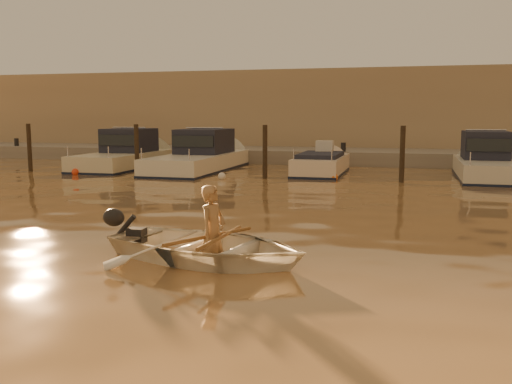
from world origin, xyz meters
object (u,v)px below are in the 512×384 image
(moored_boat_1, at_px, (123,154))
(moored_boat_2, at_px, (199,156))
(person, at_px, (213,233))
(moored_boat_4, at_px, (486,162))
(dinghy, at_px, (208,246))
(waterfront_building, at_px, (324,114))
(moored_boat_3, at_px, (321,168))

(moored_boat_1, bearing_deg, moored_boat_2, 0.00)
(person, xyz_separation_m, moored_boat_4, (5.78, 14.29, 0.14))
(dinghy, relative_size, moored_boat_4, 0.55)
(moored_boat_2, bearing_deg, moored_boat_4, 0.00)
(dinghy, xyz_separation_m, waterfront_building, (-1.95, 25.27, 2.16))
(person, height_order, moored_boat_2, moored_boat_2)
(moored_boat_2, bearing_deg, moored_boat_3, 0.00)
(waterfront_building, bearing_deg, person, -85.38)
(moored_boat_3, bearing_deg, person, -88.19)
(person, distance_m, waterfront_building, 25.44)
(moored_boat_1, relative_size, moored_boat_3, 1.30)
(moored_boat_2, xyz_separation_m, moored_boat_4, (11.53, 0.00, 0.00))
(moored_boat_2, relative_size, waterfront_building, 0.17)
(person, distance_m, moored_boat_1, 17.07)
(waterfront_building, bearing_deg, moored_boat_1, -123.54)
(dinghy, bearing_deg, waterfront_building, 16.25)
(waterfront_building, bearing_deg, dinghy, -85.59)
(moored_boat_2, distance_m, moored_boat_4, 11.53)
(dinghy, relative_size, moored_boat_2, 0.43)
(dinghy, relative_size, moored_boat_1, 0.51)
(person, bearing_deg, moored_boat_4, -10.19)
(moored_boat_2, height_order, waterfront_building, waterfront_building)
(moored_boat_3, bearing_deg, moored_boat_1, 180.00)
(moored_boat_1, height_order, moored_boat_3, moored_boat_1)
(person, relative_size, waterfront_building, 0.03)
(moored_boat_2, height_order, moored_boat_3, moored_boat_2)
(person, bearing_deg, moored_boat_1, 45.01)
(dinghy, relative_size, moored_boat_3, 0.66)
(moored_boat_1, distance_m, waterfront_building, 13.32)
(dinghy, xyz_separation_m, moored_boat_3, (-0.35, 14.27, -0.02))
(moored_boat_1, height_order, moored_boat_4, same)
(moored_boat_3, relative_size, moored_boat_4, 0.83)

